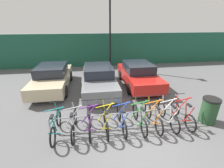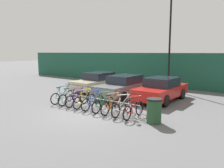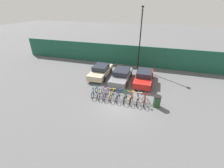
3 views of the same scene
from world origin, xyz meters
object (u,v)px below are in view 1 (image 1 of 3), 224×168
(bicycle_teal, at_px, (56,125))
(trash_bin, at_px, (209,110))
(bike_rack, at_px, (122,114))
(bicycle_silver, at_px, (74,124))
(car_grey, at_px, (99,78))
(bicycle_green, at_px, (139,118))
(bicycle_yellow, at_px, (106,121))
(car_beige, at_px, (53,77))
(bicycle_purple, at_px, (89,122))
(car_red, at_px, (138,74))
(bicycle_blue, at_px, (121,119))
(bicycle_orange, at_px, (153,117))
(bicycle_white, at_px, (168,115))
(lamp_post, at_px, (110,15))
(bicycle_red, at_px, (182,114))

(bicycle_teal, bearing_deg, trash_bin, -3.48)
(bicycle_teal, bearing_deg, bike_rack, 1.20)
(bicycle_silver, bearing_deg, car_grey, 71.64)
(bicycle_green, bearing_deg, car_grey, 110.50)
(bicycle_teal, distance_m, trash_bin, 5.80)
(bicycle_yellow, bearing_deg, car_beige, 120.13)
(bicycle_purple, bearing_deg, bicycle_teal, 178.25)
(bicycle_yellow, distance_m, car_red, 4.74)
(bicycle_blue, xyz_separation_m, bicycle_orange, (1.23, 0.00, 0.00))
(bicycle_silver, xyz_separation_m, bicycle_purple, (0.55, 0.00, 0.00))
(bicycle_purple, distance_m, bicycle_orange, 2.40)
(car_grey, bearing_deg, bicycle_orange, -63.99)
(bicycle_purple, xyz_separation_m, bicycle_white, (3.00, 0.00, 0.00))
(car_grey, height_order, car_red, same)
(bicycle_white, xyz_separation_m, lamp_post, (-1.14, 7.97, 3.81))
(bicycle_orange, bearing_deg, bicycle_teal, -178.02)
(bicycle_yellow, bearing_deg, lamp_post, 78.72)
(bicycle_orange, bearing_deg, car_red, 82.53)
(bicycle_silver, bearing_deg, bike_rack, 3.39)
(bicycle_red, distance_m, car_red, 4.07)
(car_beige, relative_size, trash_bin, 4.22)
(bicycle_yellow, height_order, bicycle_green, same)
(trash_bin, bearing_deg, bicycle_orange, 177.16)
(car_grey, distance_m, car_red, 2.50)
(bicycle_yellow, height_order, lamp_post, lamp_post)
(bicycle_silver, relative_size, bicycle_purple, 1.00)
(bicycle_orange, xyz_separation_m, car_red, (0.67, 4.02, 0.31))
(bicycle_white, xyz_separation_m, car_beige, (-5.10, 4.24, 0.31))
(bicycle_silver, distance_m, trash_bin, 5.19)
(lamp_post, height_order, trash_bin, lamp_post)
(bicycle_red, relative_size, car_beige, 0.39)
(bike_rack, distance_m, car_grey, 3.63)
(bike_rack, relative_size, bicycle_white, 3.10)
(bike_rack, xyz_separation_m, car_red, (1.85, 3.87, 0.19))
(bicycle_blue, distance_m, lamp_post, 8.87)
(bicycle_white, relative_size, trash_bin, 1.66)
(lamp_post, bearing_deg, bicycle_yellow, -99.10)
(bicycle_orange, bearing_deg, bicycle_red, 1.98)
(bicycle_teal, bearing_deg, bicycle_blue, -2.38)
(car_grey, bearing_deg, lamp_post, 73.37)
(bicycle_blue, height_order, bicycle_orange, same)
(bicycle_silver, distance_m, car_beige, 4.53)
(bicycle_white, xyz_separation_m, car_grey, (-2.41, 3.72, 0.31))
(bicycle_purple, xyz_separation_m, lamp_post, (1.86, 7.97, 3.81))
(bicycle_purple, xyz_separation_m, bicycle_yellow, (0.58, 0.00, 0.00))
(bicycle_yellow, bearing_deg, bike_rack, 10.97)
(bike_rack, xyz_separation_m, bicycle_white, (1.78, -0.15, -0.12))
(bike_rack, xyz_separation_m, car_beige, (-3.32, 4.09, 0.19))
(bicycle_red, bearing_deg, bicycle_teal, -177.30)
(bicycle_purple, relative_size, bicycle_orange, 1.00)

